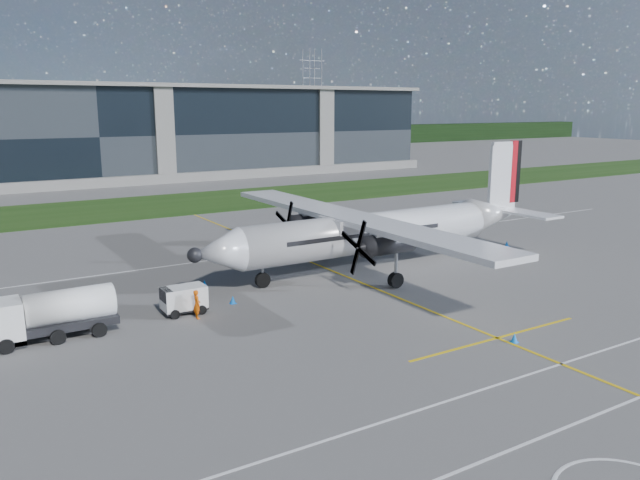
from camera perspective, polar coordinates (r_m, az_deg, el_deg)
ground at (r=71.88m, az=-13.92°, el=2.14°), size 400.00×400.00×0.00m
grass_strip at (r=79.44m, az=-15.70°, el=2.99°), size 400.00×18.00×0.04m
terminal_building at (r=109.77m, az=-20.65°, el=9.00°), size 120.00×20.00×15.00m
tree_line at (r=169.18m, az=-24.58°, el=7.98°), size 400.00×6.00×6.00m
pylon_east at (r=207.00m, az=-0.72°, el=12.93°), size 9.00×4.60×30.00m
yellow_taxiway_centerline at (r=46.34m, az=1.24°, el=-2.88°), size 0.20×70.00×0.01m
white_lane_line at (r=27.97m, az=24.01°, el=-14.38°), size 90.00×0.15×0.01m
turboprop_aircraft at (r=46.52m, az=5.57°, el=2.90°), size 29.53×30.62×9.19m
fuel_tanker_truck at (r=35.67m, az=-24.17°, el=-6.45°), size 6.87×2.23×2.58m
baggage_tug at (r=37.81m, az=-12.34°, el=-5.38°), size 2.70×1.62×1.62m
ground_crew_person at (r=36.68m, az=-11.20°, el=-5.60°), size 0.64×0.85×1.95m
safety_cone_nose_stbd at (r=43.08m, az=-10.52°, el=-3.92°), size 0.36×0.36×0.50m
safety_cone_fwd at (r=39.78m, az=-11.74°, el=-5.32°), size 0.36×0.36×0.50m
safety_cone_tail at (r=56.88m, az=16.71°, el=-0.32°), size 0.36×0.36×0.50m
safety_cone_stbdwing at (r=58.69m, az=-5.76°, el=0.51°), size 0.36×0.36×0.50m
safety_cone_nose_port at (r=39.23m, az=-7.97°, el=-5.42°), size 0.36×0.36×0.50m
safety_cone_portwing at (r=34.23m, az=17.34°, el=-8.53°), size 0.36×0.36×0.50m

